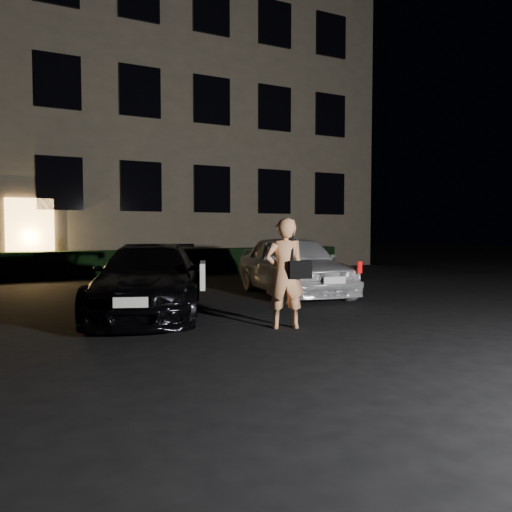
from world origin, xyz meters
name	(u,v)px	position (x,y,z in m)	size (l,w,h in m)	color
ground	(323,332)	(0.00, 0.00, 0.00)	(80.00, 80.00, 0.00)	black
building	(116,121)	(0.00, 14.99, 6.00)	(20.00, 8.11, 12.00)	brown
hedge	(145,262)	(0.00, 10.50, 0.42)	(15.00, 0.70, 0.85)	black
sedan	(150,280)	(-1.92, 2.64, 0.63)	(3.20, 4.68, 1.26)	black
hatch	(293,265)	(1.79, 3.85, 0.71)	(2.21, 4.33, 1.41)	silver
man	(285,273)	(-0.37, 0.51, 0.85)	(0.71, 0.58, 1.70)	#E69A62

